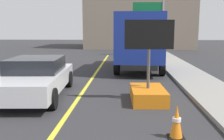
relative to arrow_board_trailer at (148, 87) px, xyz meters
The scene contains 7 objects.
lane_center_stripe 3.52m from the arrow_board_trailer, 133.44° to the right, with size 0.14×36.00×0.01m, color yellow.
arrow_board_trailer is the anchor object (origin of this frame).
box_truck 6.90m from the arrow_board_trailer, 89.41° to the left, with size 2.93×6.81×3.23m.
pickup_car 4.02m from the arrow_board_trailer, behind, with size 2.35×4.80×1.38m.
highway_guide_sign 15.60m from the arrow_board_trailer, 83.35° to the left, with size 2.79×0.18×5.00m.
far_building_block 27.21m from the arrow_board_trailer, 88.05° to the left, with size 13.58×9.54×9.24m, color gray.
traffic_cone_mid_lane 2.97m from the arrow_board_trailer, 82.69° to the right, with size 0.36×0.36×0.75m.
Camera 1 is at (1.64, 0.15, 2.39)m, focal length 40.97 mm.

